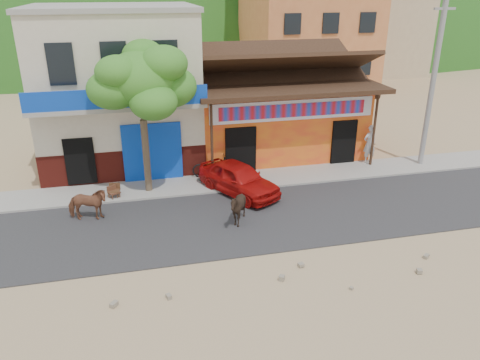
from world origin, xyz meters
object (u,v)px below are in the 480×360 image
object	(u,v)px
cow_dark	(238,208)
cafe_chair_right	(113,187)
tree	(143,120)
utility_pole	(433,79)
scooter	(213,166)
cow_tan	(87,204)
red_car	(239,178)
cafe_chair_left	(113,185)
pedestrian	(370,144)

from	to	relation	value
cow_dark	cafe_chair_right	xyz separation A→B (m)	(-4.37, 3.19, -0.13)
tree	cow_dark	distance (m)	5.27
utility_pole	scooter	xyz separation A→B (m)	(-9.92, 0.64, -3.52)
cow_tan	scooter	xyz separation A→B (m)	(5.16, 2.89, -0.06)
cow_dark	scooter	distance (m)	4.46
utility_pole	cafe_chair_right	bearing A→B (deg)	-177.49
red_car	cafe_chair_left	xyz separation A→B (m)	(-5.00, 0.69, -0.10)
tree	cafe_chair_right	distance (m)	2.96
utility_pole	red_car	xyz separation A→B (m)	(-9.20, -1.20, -3.42)
tree	cafe_chair_left	world-z (taller)	tree
cow_dark	cafe_chair_left	xyz separation A→B (m)	(-4.37, 3.30, -0.09)
scooter	cafe_chair_left	bearing A→B (deg)	110.89
red_car	scooter	distance (m)	1.98
tree	cow_tan	size ratio (longest dim) A/B	4.07
utility_pole	cow_dark	size ratio (longest dim) A/B	6.22
scooter	cafe_chair_right	world-z (taller)	scooter
pedestrian	cafe_chair_left	size ratio (longest dim) A/B	1.96
utility_pole	pedestrian	world-z (taller)	utility_pole
tree	cafe_chair_right	size ratio (longest dim) A/B	7.00
utility_pole	pedestrian	xyz separation A→B (m)	(-2.38, 0.70, -3.07)
scooter	cow_tan	bearing A→B (deg)	125.03
tree	red_car	distance (m)	4.45
cow_tan	cow_dark	xyz separation A→B (m)	(5.25, -1.56, 0.02)
cow_tan	red_car	size ratio (longest dim) A/B	0.38
utility_pole	scooter	bearing A→B (deg)	176.29
red_car	cafe_chair_left	distance (m)	5.05
scooter	cafe_chair_right	bearing A→B (deg)	112.24
pedestrian	cow_dark	bearing A→B (deg)	23.14
scooter	cafe_chair_right	distance (m)	4.46
pedestrian	cafe_chair_left	xyz separation A→B (m)	(-11.82, -1.21, -0.45)
tree	cow_dark	world-z (taller)	tree
utility_pole	scooter	distance (m)	10.55
pedestrian	cafe_chair_left	world-z (taller)	pedestrian
cow_dark	cafe_chair_left	distance (m)	5.47
red_car	cafe_chair_right	bearing A→B (deg)	144.32
cow_tan	red_car	xyz separation A→B (m)	(5.88, 1.05, 0.03)
cow_tan	red_car	world-z (taller)	red_car
scooter	cafe_chair_left	xyz separation A→B (m)	(-4.28, -1.16, -0.01)
red_car	cafe_chair_left	bearing A→B (deg)	143.09
tree	pedestrian	world-z (taller)	tree
tree	red_car	xyz separation A→B (m)	(3.60, -1.00, -2.42)
scooter	cafe_chair_left	world-z (taller)	scooter
cow_tan	pedestrian	world-z (taller)	pedestrian
cow_dark	red_car	distance (m)	2.69
cafe_chair_left	utility_pole	bearing A→B (deg)	14.52
red_car	cafe_chair_right	distance (m)	5.04
scooter	cafe_chair_right	xyz separation A→B (m)	(-4.28, -1.27, -0.06)
cow_dark	cafe_chair_right	world-z (taller)	cow_dark
cow_dark	cafe_chair_left	size ratio (longest dim) A/B	1.36
cow_tan	scooter	size ratio (longest dim) A/B	0.80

